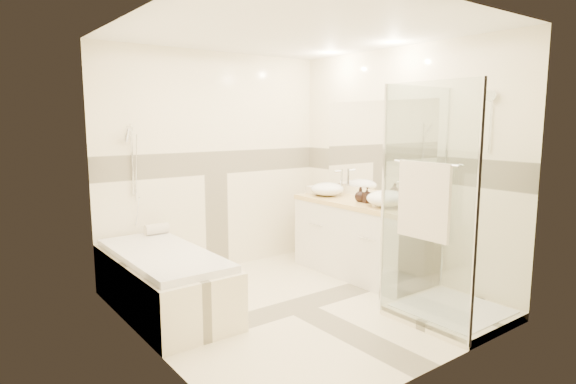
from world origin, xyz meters
TOP-DOWN VIEW (x-y plane):
  - room at (0.06, 0.01)m, footprint 2.82×3.02m
  - bathtub at (-1.02, 0.65)m, footprint 0.75×1.70m
  - vanity at (1.12, 0.30)m, footprint 0.58×1.62m
  - shower_enclosure at (0.83, -0.97)m, footprint 0.96×0.93m
  - vessel_sink_near at (1.10, 0.81)m, footprint 0.39×0.39m
  - vessel_sink_far at (1.10, -0.12)m, footprint 0.43×0.43m
  - faucet_near at (1.32, 0.81)m, footprint 0.12×0.03m
  - faucet_far at (1.32, -0.12)m, footprint 0.11×0.03m
  - amenity_bottle_a at (1.10, 0.16)m, footprint 0.09×0.09m
  - amenity_bottle_b at (1.10, 0.26)m, footprint 0.15×0.15m
  - folded_towels at (1.10, 1.02)m, footprint 0.20×0.28m
  - rolled_towel at (-0.81, 1.32)m, footprint 0.24×0.11m

SIDE VIEW (x-z plane):
  - bathtub at x=-1.02m, z-range 0.03..0.59m
  - vanity at x=1.12m, z-range 0.00..0.85m
  - shower_enclosure at x=0.83m, z-range -0.51..1.53m
  - rolled_towel at x=-0.81m, z-range 0.56..0.67m
  - folded_towels at x=1.10m, z-range 0.85..0.93m
  - vessel_sink_near at x=1.10m, z-range 0.85..1.01m
  - amenity_bottle_b at x=1.10m, z-range 0.85..1.01m
  - amenity_bottle_a at x=1.10m, z-range 0.85..1.02m
  - vessel_sink_far at x=1.10m, z-range 0.85..1.02m
  - faucet_far at x=1.32m, z-range 0.87..1.13m
  - faucet_near at x=1.32m, z-range 0.87..1.17m
  - room at x=0.06m, z-range 0.00..2.52m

